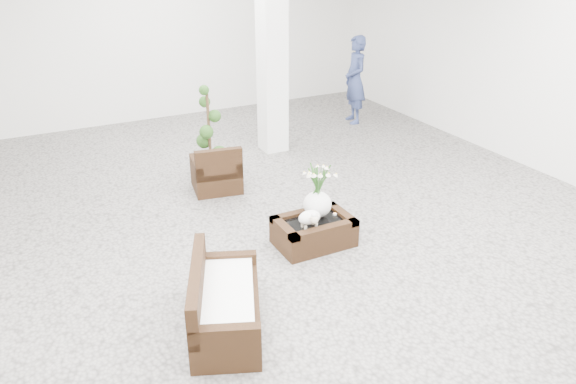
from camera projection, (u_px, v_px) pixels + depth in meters
name	position (u px, v px, depth m)	size (l,w,h in m)	color
ground	(284.00, 234.00, 7.02)	(11.00, 11.00, 0.00)	gray
column	(272.00, 47.00, 9.04)	(0.40, 0.40, 3.50)	white
coffee_table	(314.00, 233.00, 6.73)	(0.90, 0.60, 0.31)	#351F0F
sheep_figurine	(309.00, 219.00, 6.49)	(0.28, 0.23, 0.21)	white
planter_narcissus	(318.00, 186.00, 6.62)	(0.44, 0.44, 0.80)	white
tealight	(335.00, 214.00, 6.80)	(0.04, 0.04, 0.03)	white
armchair	(216.00, 166.00, 8.11)	(0.66, 0.64, 0.71)	#351F0F
loveseat	(226.00, 297.00, 5.23)	(1.28, 0.61, 0.68)	#351F0F
topiary	(209.00, 130.00, 8.57)	(0.36, 0.36, 1.36)	#204115
shopper	(355.00, 80.00, 10.83)	(0.61, 0.40, 1.68)	navy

